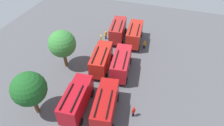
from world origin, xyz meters
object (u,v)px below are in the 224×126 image
at_px(firefighter_1, 106,35).
at_px(tree_0, 29,89).
at_px(firefighter_0, 133,112).
at_px(traffic_cone_0, 83,77).
at_px(fire_truck_0, 106,104).
at_px(fire_truck_4, 101,59).
at_px(fire_truck_5, 118,30).
at_px(firefighter_2, 144,44).
at_px(firefighter_3, 101,39).
at_px(fire_truck_1, 121,63).
at_px(tree_1, 62,44).
at_px(fire_truck_2, 135,34).
at_px(fire_truck_3, 77,99).

bearing_deg(firefighter_1, tree_0, -63.97).
relative_size(firefighter_0, traffic_cone_0, 2.42).
relative_size(fire_truck_0, fire_truck_4, 1.00).
bearing_deg(fire_truck_5, firefighter_2, -112.59).
relative_size(firefighter_3, tree_0, 0.27).
height_order(fire_truck_0, tree_0, tree_0).
relative_size(fire_truck_4, tree_0, 1.09).
relative_size(fire_truck_1, firefighter_3, 4.05).
relative_size(fire_truck_1, traffic_cone_0, 10.37).
height_order(fire_truck_0, tree_1, tree_1).
distance_m(fire_truck_2, tree_0, 22.14).
bearing_deg(fire_truck_3, tree_0, 107.80).
relative_size(fire_truck_1, fire_truck_5, 1.00).
distance_m(fire_truck_0, fire_truck_5, 18.48).
xyz_separation_m(fire_truck_4, firefighter_1, (8.86, 2.41, -1.16)).
bearing_deg(firefighter_0, fire_truck_1, 145.10).
bearing_deg(firefighter_1, tree_1, -76.08).
height_order(firefighter_1, firefighter_2, firefighter_1).
bearing_deg(traffic_cone_0, fire_truck_4, -31.18).
relative_size(fire_truck_2, firefighter_3, 4.03).
relative_size(fire_truck_2, fire_truck_4, 0.99).
height_order(fire_truck_1, tree_1, tree_1).
distance_m(fire_truck_4, traffic_cone_0, 4.20).
height_order(fire_truck_5, firefighter_0, fire_truck_5).
bearing_deg(fire_truck_4, firefighter_1, 7.70).
distance_m(fire_truck_0, tree_0, 9.70).
xyz_separation_m(firefighter_1, firefighter_3, (-1.80, 0.37, 0.05)).
bearing_deg(fire_truck_1, traffic_cone_0, 115.04).
distance_m(firefighter_3, traffic_cone_0, 10.37).
bearing_deg(fire_truck_3, firefighter_3, 4.25).
bearing_deg(firefighter_2, fire_truck_1, 163.93).
distance_m(fire_truck_4, firefighter_1, 9.26).
bearing_deg(tree_1, fire_truck_3, -142.01).
distance_m(firefighter_1, tree_0, 20.36).
bearing_deg(fire_truck_3, firefighter_2, -24.26).
xyz_separation_m(fire_truck_3, traffic_cone_0, (5.58, 1.78, -1.79)).
bearing_deg(firefighter_2, fire_truck_5, 75.12).
relative_size(fire_truck_1, firefighter_2, 4.31).
bearing_deg(firefighter_1, firefighter_0, -25.06).
height_order(fire_truck_3, firefighter_2, fire_truck_3).
relative_size(fire_truck_1, firefighter_0, 4.28).
xyz_separation_m(fire_truck_4, firefighter_3, (7.06, 2.78, -1.11)).
bearing_deg(fire_truck_3, fire_truck_1, -26.93).
height_order(fire_truck_5, traffic_cone_0, fire_truck_5).
height_order(fire_truck_2, traffic_cone_0, fire_truck_2).
height_order(fire_truck_1, fire_truck_4, same).
bearing_deg(fire_truck_2, tree_1, 132.11).
height_order(fire_truck_4, tree_0, tree_0).
xyz_separation_m(fire_truck_1, fire_truck_5, (9.54, 3.49, 0.00)).
height_order(firefighter_1, tree_1, tree_1).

